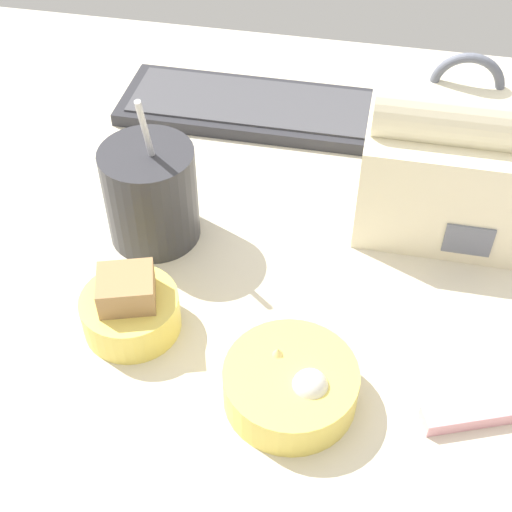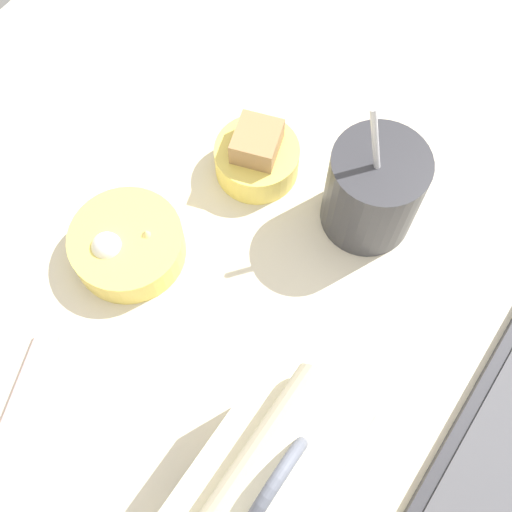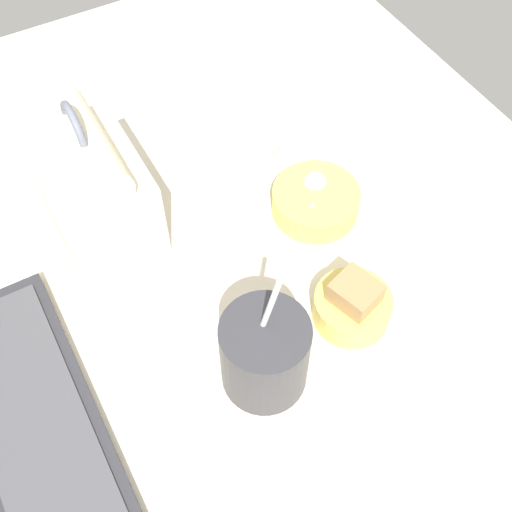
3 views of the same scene
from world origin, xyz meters
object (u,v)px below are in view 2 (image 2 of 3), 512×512
(lunch_bag, at_px, (273,494))
(soup_cup, at_px, (373,190))
(bento_bowl_sandwich, at_px, (257,156))
(chopstick_case, at_px, (16,423))
(bento_bowl_snacks, at_px, (128,245))

(lunch_bag, distance_m, soup_cup, 0.34)
(bento_bowl_sandwich, distance_m, chopstick_case, 0.40)
(bento_bowl_sandwich, height_order, bento_bowl_snacks, bento_bowl_sandwich)
(lunch_bag, relative_size, bento_bowl_snacks, 1.76)
(bento_bowl_sandwich, relative_size, chopstick_case, 0.53)
(bento_bowl_snacks, bearing_deg, bento_bowl_sandwich, 162.88)
(chopstick_case, bearing_deg, bento_bowl_snacks, -172.56)
(bento_bowl_sandwich, xyz_separation_m, chopstick_case, (0.40, -0.03, -0.02))
(bento_bowl_snacks, xyz_separation_m, chopstick_case, (0.22, 0.03, -0.01))
(bento_bowl_snacks, bearing_deg, soup_cup, 134.80)
(soup_cup, bearing_deg, bento_bowl_sandwich, -82.32)
(lunch_bag, height_order, soup_cup, lunch_bag)
(soup_cup, xyz_separation_m, bento_bowl_sandwich, (0.02, -0.14, -0.03))
(lunch_bag, bearing_deg, bento_bowl_snacks, -114.58)
(bento_bowl_sandwich, bearing_deg, soup_cup, 97.68)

